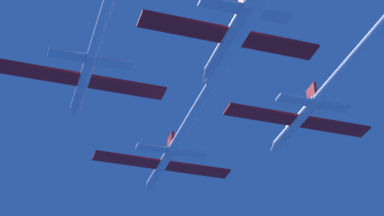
{
  "coord_description": "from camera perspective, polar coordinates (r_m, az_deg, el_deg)",
  "views": [
    {
      "loc": [
        -19.43,
        -74.16,
        -39.62
      ],
      "look_at": [
        -0.23,
        -13.08,
        0.03
      ],
      "focal_mm": 63.02,
      "sensor_mm": 36.0,
      "label": 1
    }
  ],
  "objects": [
    {
      "name": "jet_right_wing",
      "position": [
        71.99,
        12.19,
        2.66
      ],
      "size": [
        17.69,
        42.73,
        2.93
      ],
      "color": "white"
    },
    {
      "name": "jet_left_wing",
      "position": [
        65.09,
        -7.69,
        6.88
      ],
      "size": [
        17.69,
        42.8,
        2.93
      ],
      "color": "white"
    },
    {
      "name": "jet_lead",
      "position": [
        78.33,
        -0.74,
        -1.91
      ],
      "size": [
        17.69,
        41.92,
        2.93
      ],
      "color": "white"
    }
  ]
}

